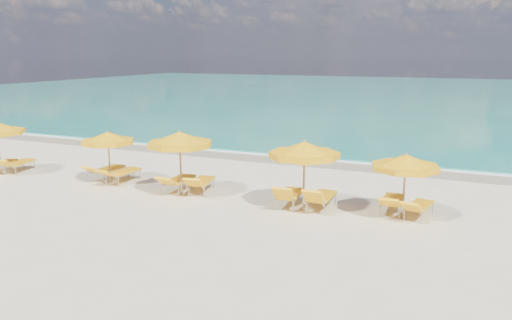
% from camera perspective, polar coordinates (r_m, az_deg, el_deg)
% --- Properties ---
extents(ground_plane, '(120.00, 120.00, 0.00)m').
position_cam_1_polar(ground_plane, '(17.06, -1.99, -4.93)').
color(ground_plane, beige).
extents(ocean, '(120.00, 80.00, 0.30)m').
position_cam_1_polar(ocean, '(63.33, 16.91, 7.17)').
color(ocean, '#157663').
rests_on(ocean, ground).
extents(wet_sand_band, '(120.00, 2.60, 0.01)m').
position_cam_1_polar(wet_sand_band, '(23.75, 5.60, -0.05)').
color(wet_sand_band, tan).
rests_on(wet_sand_band, ground).
extents(foam_line, '(120.00, 1.20, 0.03)m').
position_cam_1_polar(foam_line, '(24.50, 6.17, 0.32)').
color(foam_line, white).
rests_on(foam_line, ground).
extents(whitecap_near, '(14.00, 0.36, 0.05)m').
position_cam_1_polar(whitecap_near, '(34.65, 0.95, 3.90)').
color(whitecap_near, white).
rests_on(whitecap_near, ground).
extents(whitecap_far, '(18.00, 0.30, 0.05)m').
position_cam_1_polar(whitecap_far, '(39.09, 24.54, 3.75)').
color(whitecap_far, white).
rests_on(whitecap_far, ground).
extents(umbrella_3, '(2.37, 2.37, 2.07)m').
position_cam_1_polar(umbrella_3, '(20.13, -16.58, 2.39)').
color(umbrella_3, '#9E784F').
rests_on(umbrella_3, ground).
extents(umbrella_4, '(2.39, 2.39, 2.36)m').
position_cam_1_polar(umbrella_4, '(17.77, -8.71, 2.31)').
color(umbrella_4, '#9E784F').
rests_on(umbrella_4, ground).
extents(umbrella_5, '(2.94, 2.94, 2.33)m').
position_cam_1_polar(umbrella_5, '(15.92, 5.56, 1.13)').
color(umbrella_5, '#9E784F').
rests_on(umbrella_5, ground).
extents(umbrella_6, '(2.34, 2.34, 2.08)m').
position_cam_1_polar(umbrella_6, '(15.66, 16.73, -0.30)').
color(umbrella_6, '#9E784F').
rests_on(umbrella_6, ground).
extents(lounger_2_left, '(0.73, 1.75, 0.71)m').
position_cam_1_polar(lounger_2_left, '(24.25, -27.05, -0.60)').
color(lounger_2_left, '#A5A8AD').
rests_on(lounger_2_left, ground).
extents(lounger_2_right, '(0.93, 1.94, 0.77)m').
position_cam_1_polar(lounger_2_right, '(23.69, -25.46, -0.68)').
color(lounger_2_right, '#A5A8AD').
rests_on(lounger_2_right, ground).
extents(lounger_3_left, '(0.70, 1.95, 0.75)m').
position_cam_1_polar(lounger_3_left, '(21.09, -16.60, -1.44)').
color(lounger_3_left, '#A5A8AD').
rests_on(lounger_3_left, ground).
extents(lounger_3_right, '(0.75, 2.04, 0.76)m').
position_cam_1_polar(lounger_3_right, '(20.36, -14.99, -1.81)').
color(lounger_3_right, '#A5A8AD').
rests_on(lounger_3_right, ground).
extents(lounger_4_left, '(0.78, 2.04, 0.81)m').
position_cam_1_polar(lounger_4_left, '(18.68, -8.81, -2.78)').
color(lounger_4_left, '#A5A8AD').
rests_on(lounger_4_left, ground).
extents(lounger_4_right, '(1.01, 2.02, 0.83)m').
position_cam_1_polar(lounger_4_right, '(18.38, -6.27, -2.97)').
color(lounger_4_right, '#A5A8AD').
rests_on(lounger_4_right, ground).
extents(lounger_5_left, '(0.80, 1.93, 0.93)m').
position_cam_1_polar(lounger_5_left, '(16.68, 3.88, -4.48)').
color(lounger_5_left, '#A5A8AD').
rests_on(lounger_5_left, ground).
extents(lounger_5_right, '(0.71, 1.95, 0.94)m').
position_cam_1_polar(lounger_5_right, '(16.47, 7.45, -4.77)').
color(lounger_5_right, '#A5A8AD').
rests_on(lounger_5_right, ground).
extents(lounger_6_left, '(0.67, 1.94, 0.79)m').
position_cam_1_polar(lounger_6_left, '(16.62, 15.29, -5.00)').
color(lounger_6_left, '#A5A8AD').
rests_on(lounger_6_left, ground).
extents(lounger_6_right, '(0.92, 1.86, 0.76)m').
position_cam_1_polar(lounger_6_right, '(16.35, 18.08, -5.52)').
color(lounger_6_right, '#A5A8AD').
rests_on(lounger_6_right, ground).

